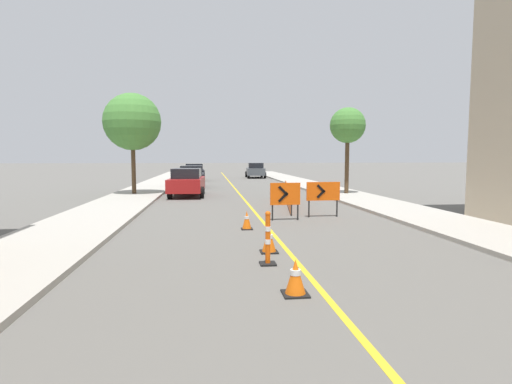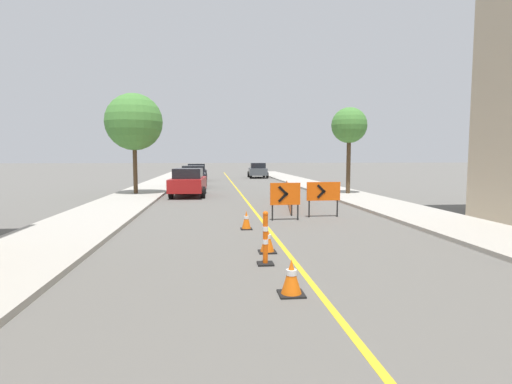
% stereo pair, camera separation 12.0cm
% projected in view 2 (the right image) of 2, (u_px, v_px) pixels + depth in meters
% --- Properties ---
extents(lane_stripe, '(0.12, 63.40, 0.01)m').
position_uv_depth(lane_stripe, '(239.00, 191.00, 25.87)').
color(lane_stripe, gold).
rests_on(lane_stripe, ground_plane).
extents(sidewalk_left, '(2.90, 63.40, 0.13)m').
position_uv_depth(sidewalk_left, '(145.00, 191.00, 25.21)').
color(sidewalk_left, '#ADA89E').
rests_on(sidewalk_left, ground_plane).
extents(sidewalk_right, '(2.90, 63.40, 0.13)m').
position_uv_depth(sidewalk_right, '(329.00, 190.00, 26.53)').
color(sidewalk_right, '#ADA89E').
rests_on(sidewalk_right, ground_plane).
extents(traffic_cone_fourth, '(0.42, 0.42, 0.59)m').
position_uv_depth(traffic_cone_fourth, '(291.00, 277.00, 6.48)').
color(traffic_cone_fourth, black).
rests_on(traffic_cone_fourth, ground_plane).
extents(traffic_cone_fifth, '(0.41, 0.41, 0.60)m').
position_uv_depth(traffic_cone_fifth, '(267.00, 240.00, 9.37)').
color(traffic_cone_fifth, black).
rests_on(traffic_cone_fifth, ground_plane).
extents(traffic_cone_farthest, '(0.35, 0.35, 0.58)m').
position_uv_depth(traffic_cone_farthest, '(246.00, 220.00, 12.36)').
color(traffic_cone_farthest, black).
rests_on(traffic_cone_farthest, ground_plane).
extents(delineator_post_rear, '(0.34, 0.34, 1.13)m').
position_uv_depth(delineator_post_rear, '(265.00, 242.00, 8.30)').
color(delineator_post_rear, black).
rests_on(delineator_post_rear, ground_plane).
extents(arrow_barricade_primary, '(1.08, 0.10, 1.33)m').
position_uv_depth(arrow_barricade_primary, '(285.00, 195.00, 14.05)').
color(arrow_barricade_primary, '#EF560C').
rests_on(arrow_barricade_primary, ground_plane).
extents(arrow_barricade_secondary, '(1.27, 0.09, 1.31)m').
position_uv_depth(arrow_barricade_secondary, '(323.00, 192.00, 14.81)').
color(arrow_barricade_secondary, '#EF560C').
rests_on(arrow_barricade_secondary, ground_plane).
extents(safety_mesh_fence, '(1.10, 6.65, 0.94)m').
position_uv_depth(safety_mesh_fence, '(289.00, 195.00, 18.43)').
color(safety_mesh_fence, '#EF560C').
rests_on(safety_mesh_fence, ground_plane).
extents(parked_car_curb_near, '(2.01, 4.38, 1.59)m').
position_uv_depth(parked_car_curb_near, '(188.00, 182.00, 22.72)').
color(parked_car_curb_near, maroon).
rests_on(parked_car_curb_near, ground_plane).
extents(parked_car_curb_mid, '(1.94, 4.34, 1.59)m').
position_uv_depth(parked_car_curb_mid, '(193.00, 176.00, 29.22)').
color(parked_car_curb_mid, black).
rests_on(parked_car_curb_mid, ground_plane).
extents(parked_car_curb_far, '(1.97, 4.37, 1.59)m').
position_uv_depth(parked_car_curb_far, '(196.00, 172.00, 37.44)').
color(parked_car_curb_far, black).
rests_on(parked_car_curb_far, ground_plane).
extents(parked_car_opposite_side, '(2.04, 4.40, 1.59)m').
position_uv_depth(parked_car_opposite_side, '(258.00, 170.00, 42.48)').
color(parked_car_opposite_side, '#474C51').
rests_on(parked_car_opposite_side, ground_plane).
extents(street_tree_left_near, '(3.23, 3.23, 5.71)m').
position_uv_depth(street_tree_left_near, '(134.00, 122.00, 22.73)').
color(street_tree_left_near, '#4C3823').
rests_on(street_tree_left_near, sidewalk_left).
extents(street_tree_right_near, '(2.04, 2.04, 4.94)m').
position_uv_depth(street_tree_right_near, '(349.00, 126.00, 22.86)').
color(street_tree_right_near, '#4C3823').
rests_on(street_tree_right_near, sidewalk_right).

